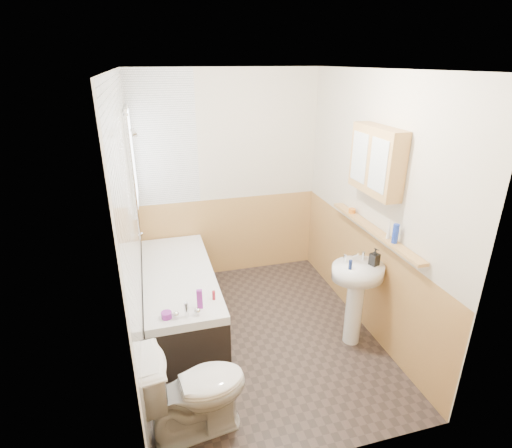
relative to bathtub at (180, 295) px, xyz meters
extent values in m
plane|color=#2C231F|center=(0.73, -0.48, -0.30)|extent=(2.80, 2.80, 0.00)
plane|color=white|center=(0.73, -0.48, 2.20)|extent=(2.80, 2.80, 0.00)
cube|color=beige|center=(0.73, 0.93, 0.95)|extent=(2.20, 0.02, 2.50)
cube|color=beige|center=(0.73, -1.89, 0.95)|extent=(2.20, 0.02, 2.50)
cube|color=beige|center=(-0.38, -0.48, 0.95)|extent=(0.02, 2.80, 2.50)
cube|color=beige|center=(1.84, -0.48, 0.95)|extent=(0.02, 2.80, 2.50)
cube|color=tan|center=(1.82, -0.48, 0.20)|extent=(0.01, 2.80, 1.00)
cube|color=tan|center=(0.73, -1.87, 0.20)|extent=(2.20, 0.01, 1.00)
cube|color=tan|center=(0.73, 0.91, 0.20)|extent=(2.20, 0.01, 1.00)
cube|color=white|center=(-0.36, -0.48, 0.95)|extent=(0.01, 2.80, 2.50)
cube|color=white|center=(0.00, 0.91, 1.45)|extent=(0.75, 0.01, 1.50)
cube|color=white|center=(-0.34, 0.47, 1.35)|extent=(0.03, 0.79, 0.99)
cube|color=white|center=(-0.32, 0.47, 1.35)|extent=(0.01, 0.70, 0.90)
cube|color=white|center=(-0.32, 0.47, 1.35)|extent=(0.01, 0.04, 0.90)
cube|color=black|center=(0.00, 0.00, -0.05)|extent=(0.70, 1.77, 0.49)
cube|color=white|center=(0.00, 0.00, 0.23)|extent=(0.70, 1.77, 0.08)
cube|color=white|center=(0.00, 0.00, 0.22)|extent=(0.56, 1.63, 0.04)
cylinder|color=silver|center=(0.00, -0.79, 0.34)|extent=(0.04, 0.04, 0.14)
sphere|color=silver|center=(-0.09, -0.79, 0.31)|extent=(0.06, 0.06, 0.06)
sphere|color=silver|center=(0.09, -0.79, 0.31)|extent=(0.06, 0.06, 0.06)
cylinder|color=silver|center=(-0.32, -0.12, 1.32)|extent=(0.02, 0.02, 1.17)
cylinder|color=silver|center=(-0.32, -0.12, 0.78)|extent=(0.04, 0.04, 0.02)
cylinder|color=silver|center=(-0.32, -0.12, 1.86)|extent=(0.04, 0.04, 0.02)
cylinder|color=silver|center=(-0.27, -0.12, 1.71)|extent=(0.06, 0.08, 0.09)
imported|color=white|center=(-0.03, -1.42, 0.08)|extent=(0.82, 0.52, 0.76)
cylinder|color=white|center=(1.57, -0.80, 0.04)|extent=(0.16, 0.16, 0.68)
ellipsoid|color=white|center=(1.57, -0.80, 0.48)|extent=(0.49, 0.40, 0.13)
cylinder|color=silver|center=(1.48, -0.71, 0.58)|extent=(0.03, 0.03, 0.08)
cylinder|color=silver|center=(1.66, -0.71, 0.58)|extent=(0.03, 0.03, 0.08)
cylinder|color=silver|center=(1.57, -0.72, 0.61)|extent=(0.02, 0.11, 0.09)
cube|color=tan|center=(1.77, -0.66, 0.81)|extent=(0.10, 1.46, 0.03)
cube|color=tan|center=(1.75, -0.62, 1.46)|extent=(0.16, 0.65, 0.59)
cube|color=silver|center=(1.66, -0.78, 1.46)|extent=(0.01, 0.25, 0.44)
cube|color=silver|center=(1.66, -0.46, 1.46)|extent=(0.01, 0.25, 0.44)
cylinder|color=#19339E|center=(1.77, -0.99, 0.91)|extent=(0.06, 0.06, 0.17)
cone|color=silver|center=(1.77, -0.89, 0.92)|extent=(0.05, 0.05, 0.19)
cylinder|color=orange|center=(1.77, -0.24, 0.85)|extent=(0.08, 0.08, 0.05)
imported|color=black|center=(1.71, -0.83, 0.58)|extent=(0.12, 0.18, 0.08)
cylinder|color=navy|center=(1.46, -0.84, 0.59)|extent=(0.04, 0.04, 0.09)
cube|color=purple|center=(0.13, -0.69, 0.36)|extent=(0.05, 0.04, 0.18)
cylinder|color=purple|center=(-0.16, -0.76, 0.30)|extent=(0.11, 0.11, 0.06)
cylinder|color=maroon|center=(0.26, -0.59, 0.32)|extent=(0.04, 0.04, 0.09)
camera|label=1|loc=(-0.19, -3.64, 2.27)|focal=28.00mm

